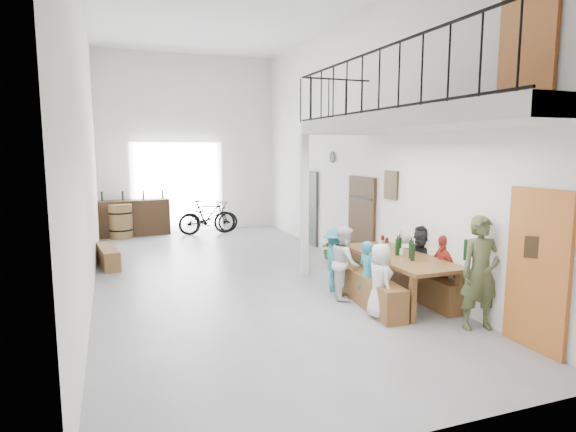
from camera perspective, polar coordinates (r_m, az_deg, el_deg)
name	(u,v)px	position (r m, az deg, el deg)	size (l,w,h in m)	color
floor	(237,276)	(10.04, -6.01, -7.05)	(12.00, 12.00, 0.00)	slate
room_walls	(235,99)	(9.75, -6.32, 13.57)	(12.00, 12.00, 12.00)	white
gateway_portal	(177,187)	(15.52, -12.97, 3.34)	(2.80, 0.08, 2.80)	white
right_wall_decor	(404,195)	(9.12, 13.55, 2.39)	(0.07, 8.28, 5.07)	#AC5C23
balcony	(413,124)	(7.65, 14.60, 10.49)	(1.52, 5.62, 4.00)	silver
tasting_table	(398,260)	(8.48, 12.95, -5.09)	(1.00, 2.43, 0.79)	brown
bench_inner	(366,288)	(8.31, 9.28, -8.42)	(0.36, 2.27, 0.52)	brown
bench_wall	(415,283)	(8.81, 14.83, -7.71)	(0.29, 2.20, 0.51)	brown
tableware	(400,246)	(8.45, 13.15, -3.52)	(0.42, 1.30, 0.35)	black
side_bench	(108,256)	(11.50, -20.56, -4.50)	(0.33, 1.51, 0.43)	brown
oak_barrel	(121,221)	(14.89, -19.21, -0.57)	(0.68, 0.68, 1.00)	olive
serving_counter	(134,218)	(15.21, -17.77, -0.19)	(2.05, 0.57, 1.08)	#392714
counter_bottles	(133,195)	(15.14, -17.89, 2.36)	(1.80, 0.20, 0.28)	black
guest_left_a	(380,281)	(7.57, 10.85, -7.57)	(0.57, 0.37, 1.16)	silver
guest_left_b	(367,274)	(8.05, 9.40, -6.81)	(0.40, 0.27, 1.11)	teal
guest_left_c	(345,262)	(8.45, 6.78, -5.48)	(0.62, 0.48, 1.27)	silver
guest_left_d	(335,260)	(8.87, 5.58, -5.17)	(0.75, 0.43, 1.16)	teal
guest_right_a	(443,270)	(8.46, 17.87, -6.10)	(0.69, 0.29, 1.18)	#AD2F1D
guest_right_b	(422,260)	(8.89, 15.59, -5.04)	(1.18, 0.38, 1.27)	black
guest_right_c	(407,257)	(9.31, 13.88, -4.70)	(0.58, 0.37, 1.18)	silver
host_standing	(481,273)	(7.46, 21.87, -6.30)	(0.60, 0.40, 1.65)	#47502D
potted_plant	(330,249)	(11.49, 4.98, -3.91)	(0.43, 0.37, 0.48)	#23541E
bicycle_near	(208,218)	(15.03, -9.41, -0.19)	(0.65, 1.88, 0.99)	black
bicycle_far	(207,217)	(14.91, -9.54, -0.13)	(0.50, 1.76, 1.06)	black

